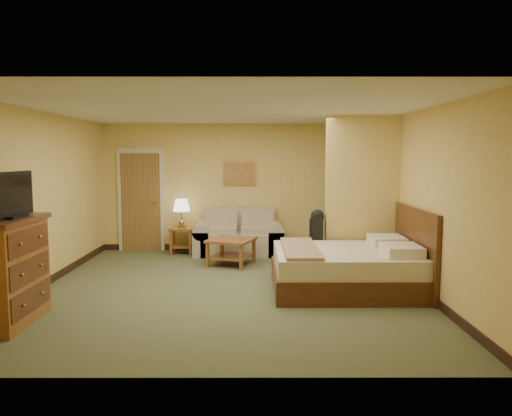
{
  "coord_description": "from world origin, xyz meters",
  "views": [
    {
      "loc": [
        0.39,
        -7.21,
        1.95
      ],
      "look_at": [
        0.41,
        0.6,
        1.13
      ],
      "focal_mm": 35.0,
      "sensor_mm": 36.0,
      "label": 1
    }
  ],
  "objects_px": {
    "dresser": "(7,271)",
    "coffee_table": "(231,246)",
    "loveseat": "(239,239)",
    "bed": "(353,268)"
  },
  "relations": [
    {
      "from": "dresser",
      "to": "coffee_table",
      "type": "bearing_deg",
      "value": 52.07
    },
    {
      "from": "loveseat",
      "to": "coffee_table",
      "type": "relative_size",
      "value": 1.87
    },
    {
      "from": "loveseat",
      "to": "bed",
      "type": "distance_m",
      "value": 3.19
    },
    {
      "from": "coffee_table",
      "to": "dresser",
      "type": "distance_m",
      "value": 3.98
    },
    {
      "from": "coffee_table",
      "to": "bed",
      "type": "distance_m",
      "value": 2.48
    },
    {
      "from": "coffee_table",
      "to": "dresser",
      "type": "xyz_separation_m",
      "value": [
        -2.44,
        -3.13,
        0.29
      ]
    },
    {
      "from": "bed",
      "to": "coffee_table",
      "type": "bearing_deg",
      "value": 138.2
    },
    {
      "from": "coffee_table",
      "to": "dresser",
      "type": "bearing_deg",
      "value": -127.93
    },
    {
      "from": "loveseat",
      "to": "coffee_table",
      "type": "bearing_deg",
      "value": -96.21
    },
    {
      "from": "loveseat",
      "to": "dresser",
      "type": "xyz_separation_m",
      "value": [
        -2.55,
        -4.15,
        0.34
      ]
    }
  ]
}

